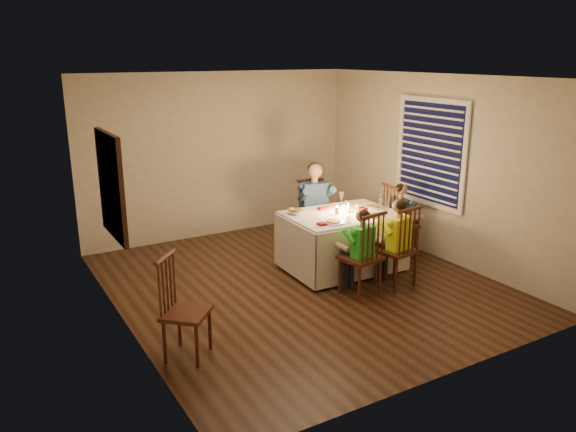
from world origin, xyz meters
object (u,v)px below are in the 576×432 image
dining_table (342,230)px  chair_extra (189,356)px  child_teal (398,255)px  serving_bowl (296,212)px  adult (314,250)px  chair_adult (314,250)px  child_green (359,294)px  chair_near_right (394,285)px  child_yellow (394,285)px  chair_near_left (359,294)px  chair_end (398,255)px

dining_table → chair_extra: (-2.66, -1.15, -0.56)m
child_teal → serving_bowl: 1.81m
adult → serving_bowl: serving_bowl is taller
dining_table → chair_adult: 0.99m
adult → child_green: (-0.39, -1.62, 0.00)m
child_teal → child_green: bearing=129.1°
chair_near_right → child_yellow: child_yellow is taller
dining_table → child_yellow: 1.03m
chair_near_right → chair_extra: chair_near_right is taller
chair_adult → chair_extra: 3.37m
chair_near_left → dining_table: bearing=-118.8°
child_yellow → serving_bowl: size_ratio=5.67×
dining_table → child_yellow: dining_table is taller
adult → serving_bowl: (-0.64, -0.52, 0.81)m
chair_end → serving_bowl: serving_bowl is taller
dining_table → child_green: 1.03m
chair_extra → serving_bowl: serving_bowl is taller
chair_adult → serving_bowl: serving_bowl is taller
child_yellow → serving_bowl: serving_bowl is taller
chair_extra → child_yellow: bearing=-40.5°
chair_near_left → chair_extra: 2.38m
dining_table → child_green: bearing=-109.0°
child_green → child_teal: 1.57m
chair_end → chair_near_right: bearing=144.3°
adult → serving_bowl: bearing=-129.8°
child_green → serving_bowl: size_ratio=5.39×
serving_bowl → chair_adult: bearing=38.9°
chair_adult → child_green: 1.67m
serving_bowl → child_teal: bearing=-10.4°
adult → child_green: adult is taller
chair_adult → dining_table: bearing=-84.5°
dining_table → chair_adult: dining_table is taller
dining_table → chair_near_left: bearing=-109.0°
chair_near_left → chair_end: 1.57m
chair_adult → serving_bowl: (-0.64, -0.52, 0.81)m
chair_near_left → child_green: 0.00m
chair_near_right → serving_bowl: size_ratio=5.34×
chair_end → chair_extra: 3.87m
dining_table → child_yellow: bearing=-71.9°
adult → chair_near_left: bearing=-92.1°
dining_table → chair_extra: dining_table is taller
dining_table → serving_bowl: bearing=154.2°
dining_table → chair_end: (1.03, -0.00, -0.56)m
chair_near_right → adult: adult is taller
chair_extra → child_teal: size_ratio=0.96×
child_teal → child_yellow: bearing=144.3°
chair_adult → chair_extra: size_ratio=1.03×
child_green → chair_extra: bearing=-0.1°
chair_near_left → chair_near_right: 0.55m
chair_near_left → chair_end: same height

